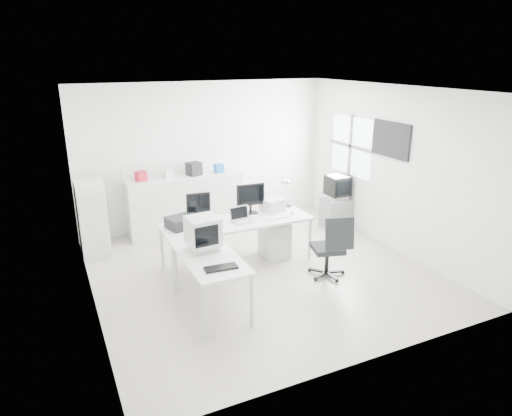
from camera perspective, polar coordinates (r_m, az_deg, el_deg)
name	(u,v)px	position (r m, az deg, el deg)	size (l,w,h in m)	color
floor	(261,272)	(7.28, 0.68, -7.94)	(5.00, 5.00, 0.01)	beige
ceiling	(262,89)	(6.53, 0.77, 14.63)	(5.00, 5.00, 0.01)	white
back_wall	(206,155)	(9.02, -6.26, 6.61)	(5.00, 0.02, 2.80)	silver
left_wall	(84,209)	(6.16, -20.72, -0.14)	(0.02, 5.00, 2.80)	silver
right_wall	(393,169)	(8.15, 16.81, 4.64)	(0.02, 5.00, 2.80)	silver
window	(351,146)	(9.00, 11.77, 7.60)	(0.02, 1.20, 1.10)	white
wall_picture	(391,139)	(8.10, 16.51, 8.21)	(0.04, 0.90, 0.60)	black
main_desk	(237,243)	(7.39, -2.34, -4.35)	(2.40, 0.80, 0.75)	silver
side_desk	(211,282)	(6.18, -5.67, -9.21)	(0.70, 1.40, 0.75)	silver
drawer_pedestal	(274,239)	(7.73, 2.31, -3.88)	(0.40, 0.50, 0.60)	silver
inkjet_printer	(183,222)	(7.05, -9.09, -1.71)	(0.47, 0.37, 0.17)	black
lcd_monitor_small	(198,207)	(7.22, -7.21, 0.15)	(0.38, 0.22, 0.48)	black
lcd_monitor_large	(251,199)	(7.52, -0.69, 1.14)	(0.48, 0.19, 0.50)	black
laptop	(242,216)	(7.14, -1.71, -0.99)	(0.32, 0.33, 0.22)	#B7B7BA
white_keyboard	(278,217)	(7.38, 2.73, -1.18)	(0.39, 0.12, 0.02)	silver
white_mouse	(292,213)	(7.55, 4.57, -0.57)	(0.06, 0.06, 0.06)	silver
laser_printer	(273,205)	(7.71, 2.12, 0.42)	(0.35, 0.30, 0.20)	#B5B5B5
desk_lamp	(289,195)	(7.90, 4.12, 1.69)	(0.14, 0.14, 0.43)	silver
crt_monitor	(203,232)	(6.14, -6.64, -3.00)	(0.44, 0.44, 0.51)	#B7B7BA
black_keyboard	(221,268)	(5.67, -4.42, -7.46)	(0.41, 0.16, 0.03)	black
office_chair	(328,245)	(7.03, 8.95, -4.63)	(0.58, 0.58, 1.01)	#222527
tv_cabinet	(336,212)	(9.18, 9.96, -0.56)	(0.53, 0.44, 0.58)	slate
crt_tv	(337,188)	(9.02, 10.14, 2.54)	(0.50, 0.48, 0.45)	black
sideboard	(185,204)	(8.85, -8.81, 0.53)	(2.18, 0.55, 1.09)	silver
clutter_box_a	(141,176)	(8.50, -14.19, 3.88)	(0.18, 0.16, 0.18)	maroon
clutter_box_b	(168,174)	(8.60, -10.93, 4.21)	(0.15, 0.13, 0.15)	silver
clutter_box_c	(194,169)	(8.72, -7.76, 4.89)	(0.25, 0.22, 0.25)	black
clutter_box_d	(219,168)	(8.89, -4.67, 4.98)	(0.16, 0.14, 0.16)	#1658A0
clutter_bottle	(123,176)	(8.48, -16.24, 3.84)	(0.07, 0.07, 0.22)	silver
filing_cabinet	(92,219)	(8.10, -19.77, -1.34)	(0.45, 0.54, 1.29)	silver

